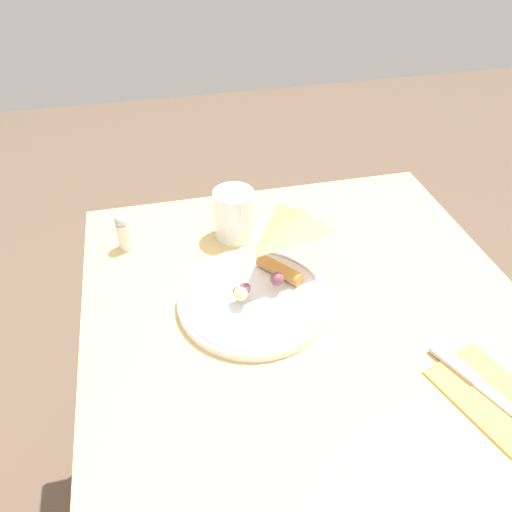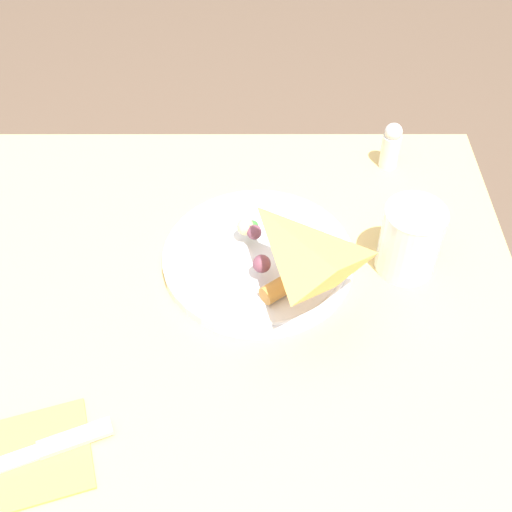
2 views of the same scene
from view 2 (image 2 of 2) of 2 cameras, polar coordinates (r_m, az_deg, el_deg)
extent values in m
cube|color=#DBB770|center=(0.83, -8.79, -5.72)|extent=(0.95, 0.74, 0.03)
cube|color=#4C3823|center=(1.36, 12.80, -4.40)|extent=(0.06, 0.06, 0.74)
cylinder|color=white|center=(0.86, 0.21, -0.19)|extent=(0.26, 0.26, 0.02)
torus|color=white|center=(0.85, 0.21, 0.24)|extent=(0.24, 0.24, 0.01)
pyramid|color=#DBA351|center=(0.85, 0.07, 0.77)|extent=(0.16, 0.17, 0.02)
cylinder|color=#C68942|center=(0.81, 3.23, -2.18)|extent=(0.09, 0.07, 0.02)
sphere|color=#7A4256|center=(0.85, -0.16, 2.14)|extent=(0.02, 0.02, 0.02)
sphere|color=#EFDB93|center=(0.85, -0.96, 2.61)|extent=(0.02, 0.02, 0.02)
sphere|color=#388433|center=(0.86, -0.31, 2.68)|extent=(0.02, 0.02, 0.02)
sphere|color=#7A4256|center=(0.81, 0.51, -0.70)|extent=(0.02, 0.02, 0.02)
cylinder|color=white|center=(0.85, 13.53, 1.41)|extent=(0.08, 0.08, 0.10)
cylinder|color=white|center=(0.86, 13.29, 0.44)|extent=(0.07, 0.07, 0.06)
torus|color=white|center=(0.82, 14.11, 3.74)|extent=(0.08, 0.08, 0.00)
cube|color=#E59E4C|center=(0.75, -20.60, -16.75)|extent=(0.18, 0.15, 0.00)
cube|color=#B2B2B7|center=(0.74, -15.76, -15.30)|extent=(0.08, 0.05, 0.01)
cylinder|color=silver|center=(1.02, 11.82, 9.12)|extent=(0.03, 0.03, 0.06)
sphere|color=silver|center=(1.00, 12.13, 10.73)|extent=(0.03, 0.03, 0.03)
camera|label=1|loc=(0.92, -48.71, 32.41)|focal=35.00mm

